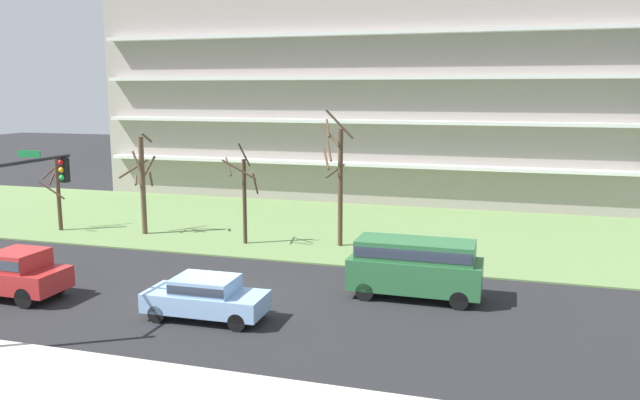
% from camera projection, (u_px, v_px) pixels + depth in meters
% --- Properties ---
extents(ground, '(160.00, 160.00, 0.00)m').
position_uv_depth(ground, '(215.00, 300.00, 24.90)').
color(ground, '#232326').
extents(sidewalk_curb_near, '(80.00, 4.00, 0.15)m').
position_uv_depth(sidewalk_curb_near, '(87.00, 389.00, 17.33)').
color(sidewalk_curb_near, '#BCB7AD').
rests_on(sidewalk_curb_near, ground).
extents(grass_lawn_strip, '(80.00, 16.00, 0.08)m').
position_uv_depth(grass_lawn_strip, '(317.00, 226.00, 38.11)').
color(grass_lawn_strip, '#66844C').
rests_on(grass_lawn_strip, ground).
extents(apartment_building, '(39.54, 13.04, 15.01)m').
position_uv_depth(apartment_building, '(368.00, 99.00, 50.09)').
color(apartment_building, '#9E938C').
rests_on(apartment_building, ground).
extents(tree_far_left, '(1.97, 1.99, 4.50)m').
position_uv_depth(tree_far_left, '(58.00, 190.00, 36.59)').
color(tree_far_left, '#4C3828').
rests_on(tree_far_left, ground).
extents(tree_left, '(2.01, 1.84, 5.91)m').
position_uv_depth(tree_left, '(143.00, 182.00, 35.61)').
color(tree_left, brown).
rests_on(tree_left, ground).
extents(tree_center, '(2.19, 1.91, 5.48)m').
position_uv_depth(tree_center, '(244.00, 195.00, 33.25)').
color(tree_center, '#423023').
rests_on(tree_center, ground).
extents(tree_right, '(1.91, 1.90, 7.24)m').
position_uv_depth(tree_right, '(338.00, 178.00, 32.62)').
color(tree_right, '#4C3828').
rests_on(tree_right, ground).
extents(van_green_near_left, '(5.21, 2.03, 2.36)m').
position_uv_depth(van_green_near_left, '(415.00, 264.00, 24.92)').
color(van_green_near_left, '#2D6B3D').
rests_on(van_green_near_left, ground).
extents(pickup_red_center_left, '(5.43, 2.10, 1.95)m').
position_uv_depth(pickup_red_center_left, '(6.00, 272.00, 25.12)').
color(pickup_red_center_left, '#B22828').
rests_on(pickup_red_center_left, ground).
extents(sedan_blue_center_right, '(4.43, 1.87, 1.57)m').
position_uv_depth(sedan_blue_center_right, '(206.00, 296.00, 22.69)').
color(sedan_blue_center_right, '#8CB2E0').
rests_on(sedan_blue_center_right, ground).
extents(traffic_signal_mast, '(0.90, 4.51, 6.21)m').
position_uv_depth(traffic_signal_mast, '(13.00, 213.00, 20.66)').
color(traffic_signal_mast, black).
rests_on(traffic_signal_mast, ground).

